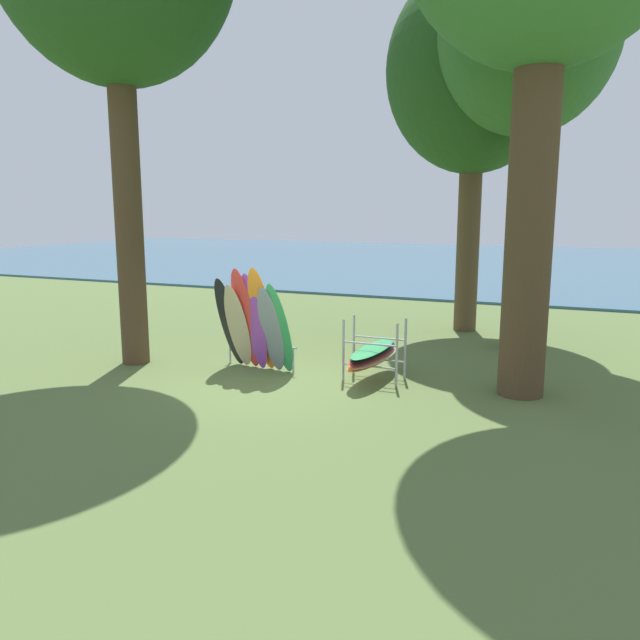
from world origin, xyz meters
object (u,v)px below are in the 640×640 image
(board_storage_rack, at_px, (373,354))
(leaning_board_pile, at_px, (254,324))
(tree_mid_behind, at_px, (528,34))
(tree_far_left_back, at_px, (475,72))

(board_storage_rack, bearing_deg, leaning_board_pile, -172.13)
(tree_mid_behind, distance_m, tree_far_left_back, 2.38)
(board_storage_rack, bearing_deg, tree_far_left_back, 82.99)
(tree_mid_behind, distance_m, board_storage_rack, 8.27)
(tree_mid_behind, relative_size, leaning_board_pile, 4.35)
(leaning_board_pile, distance_m, board_storage_rack, 2.59)
(leaning_board_pile, height_order, board_storage_rack, leaning_board_pile)
(tree_far_left_back, distance_m, board_storage_rack, 8.81)
(tree_mid_behind, height_order, tree_far_left_back, tree_mid_behind)
(leaning_board_pile, bearing_deg, tree_far_left_back, 62.75)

